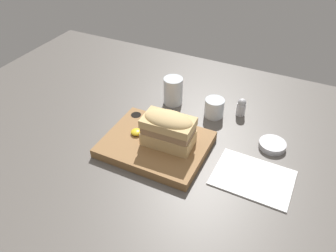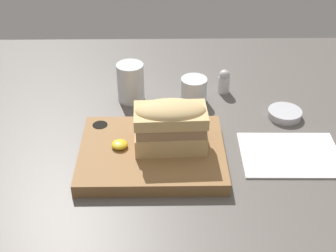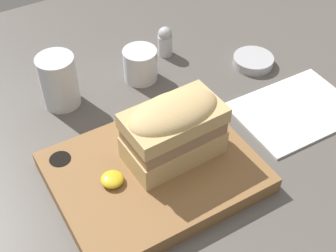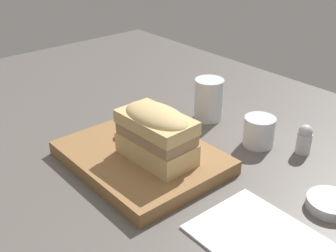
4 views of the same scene
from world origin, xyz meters
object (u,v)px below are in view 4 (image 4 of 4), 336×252
serving_board (142,157)px  napkin (264,241)px  sandwich (156,132)px  water_glass (209,102)px  salt_shaker (304,139)px  condiment_dish (330,204)px  wine_glass (259,132)px

serving_board → napkin: bearing=1.0°
sandwich → water_glass: bearing=112.0°
salt_shaker → napkin: bearing=-67.2°
serving_board → salt_shaker: salt_shaker is taller
salt_shaker → water_glass: bearing=-171.8°
napkin → condiment_dish: bearing=82.4°
sandwich → wine_glass: sandwich is taller
serving_board → wine_glass: wine_glass is taller
wine_glass → serving_board: bearing=-113.7°
wine_glass → sandwich: bearing=-105.5°
serving_board → napkin: (28.35, 0.50, -1.15)cm
serving_board → salt_shaker: (17.48, 26.43, 1.71)cm
condiment_dish → water_glass: bearing=166.9°
salt_shaker → wine_glass: bearing=-151.3°
serving_board → water_glass: size_ratio=3.07×
water_glass → salt_shaker: bearing=8.2°
water_glass → salt_shaker: 23.06cm
napkin → condiment_dish: condiment_dish is taller
water_glass → wine_glass: 15.16cm
sandwich → napkin: bearing=-0.2°
napkin → water_glass: bearing=146.1°
salt_shaker → sandwich: bearing=-117.9°
sandwich → condiment_dish: sandwich is taller
napkin → salt_shaker: 28.25cm
napkin → condiment_dish: size_ratio=2.66×
wine_glass → condiment_dish: (20.51, -7.37, -2.01)cm
serving_board → napkin: size_ratio=1.42×
water_glass → napkin: bearing=-33.9°
wine_glass → napkin: (18.59, -21.70, -2.67)cm
sandwich → condiment_dish: bearing=28.3°
wine_glass → napkin: size_ratio=0.31×
serving_board → sandwich: 7.75cm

